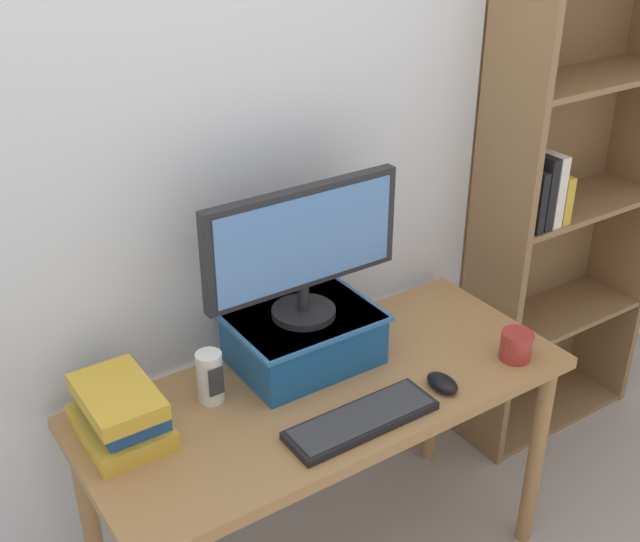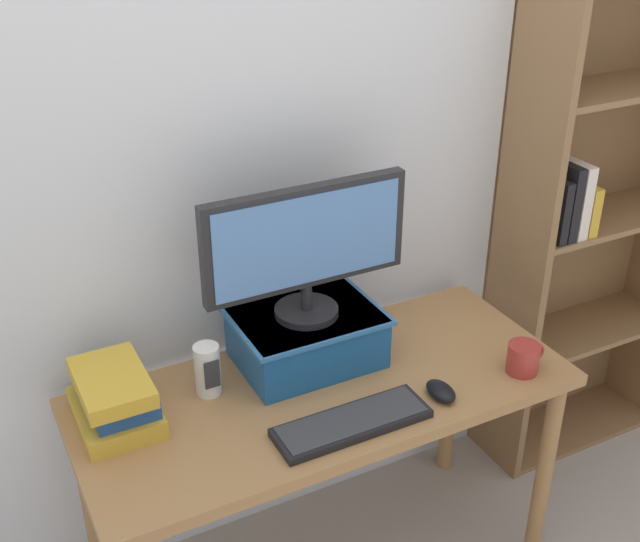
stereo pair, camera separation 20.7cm
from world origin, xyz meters
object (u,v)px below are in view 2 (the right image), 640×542
object	(u,v)px
computer_monitor	(306,245)
desk_speaker	(208,370)
bookshelf_unit	(592,214)
riser_box	(307,336)
computer_mouse	(441,391)
desk	(324,413)
keyboard	(352,423)
coffee_mug	(524,358)
book_stack	(116,398)

from	to	relation	value
computer_monitor	desk_speaker	size ratio (longest dim) A/B	4.01
bookshelf_unit	riser_box	size ratio (longest dim) A/B	4.40
computer_mouse	desk_speaker	xyz separation A→B (m)	(-0.54, 0.30, 0.05)
desk	riser_box	size ratio (longest dim) A/B	3.32
computer_monitor	desk_speaker	distance (m)	0.42
riser_box	desk_speaker	size ratio (longest dim) A/B	2.81
keyboard	desk	bearing A→B (deg)	84.80
bookshelf_unit	desk_speaker	bearing A→B (deg)	-175.87
computer_monitor	computer_mouse	distance (m)	0.53
desk	keyboard	world-z (taller)	keyboard
desk	desk_speaker	bearing A→B (deg)	157.01
bookshelf_unit	riser_box	bearing A→B (deg)	-175.49
keyboard	computer_mouse	xyz separation A→B (m)	(0.27, -0.00, 0.01)
computer_monitor	coffee_mug	distance (m)	0.69
riser_box	computer_mouse	size ratio (longest dim) A/B	3.93
keyboard	book_stack	distance (m)	0.60
riser_box	book_stack	world-z (taller)	riser_box
computer_monitor	riser_box	bearing A→B (deg)	90.00
riser_box	keyboard	world-z (taller)	riser_box
computer_monitor	keyboard	distance (m)	0.48
keyboard	book_stack	bearing A→B (deg)	150.32
bookshelf_unit	coffee_mug	size ratio (longest dim) A/B	15.12
computer_monitor	coffee_mug	xyz separation A→B (m)	(0.51, -0.32, -0.33)
computer_mouse	keyboard	bearing A→B (deg)	179.97
bookshelf_unit	riser_box	world-z (taller)	bookshelf_unit
coffee_mug	computer_mouse	bearing A→B (deg)	178.53
keyboard	computer_mouse	size ratio (longest dim) A/B	3.94
desk	riser_box	world-z (taller)	riser_box
keyboard	desk_speaker	distance (m)	0.41
coffee_mug	desk_speaker	bearing A→B (deg)	159.12
riser_box	book_stack	xyz separation A→B (m)	(-0.55, -0.02, -0.01)
keyboard	coffee_mug	world-z (taller)	coffee_mug
keyboard	computer_mouse	distance (m)	0.27
keyboard	desk_speaker	world-z (taller)	desk_speaker
book_stack	desk_speaker	distance (m)	0.25
riser_box	coffee_mug	bearing A→B (deg)	-32.35
computer_mouse	book_stack	bearing A→B (deg)	159.47
riser_box	desk_speaker	bearing A→B (deg)	-177.32
computer_monitor	book_stack	bearing A→B (deg)	-177.93
desk	bookshelf_unit	bearing A→B (deg)	11.10
keyboard	riser_box	bearing A→B (deg)	84.43
book_stack	coffee_mug	distance (m)	1.11
bookshelf_unit	desk	bearing A→B (deg)	-168.90
book_stack	desk_speaker	bearing A→B (deg)	1.66
riser_box	keyboard	size ratio (longest dim) A/B	1.00
keyboard	book_stack	size ratio (longest dim) A/B	1.54
bookshelf_unit	keyboard	bearing A→B (deg)	-160.74
computer_mouse	desk	bearing A→B (deg)	144.54
desk	computer_monitor	bearing A→B (deg)	83.86
coffee_mug	book_stack	bearing A→B (deg)	164.08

